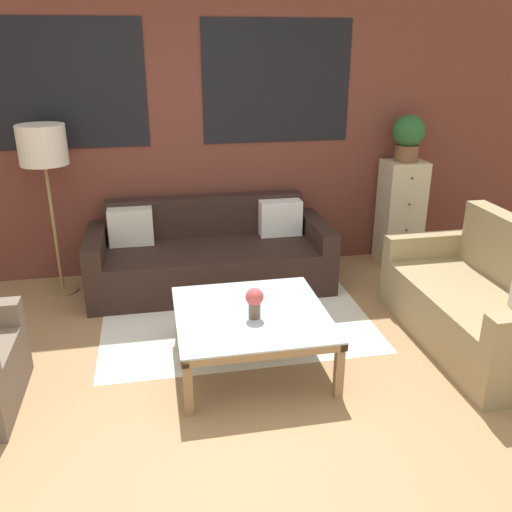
{
  "coord_description": "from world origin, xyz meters",
  "views": [
    {
      "loc": [
        -0.25,
        -2.74,
        2.13
      ],
      "look_at": [
        0.52,
        1.21,
        0.55
      ],
      "focal_mm": 38.0,
      "sensor_mm": 36.0,
      "label": 1
    }
  ],
  "objects_px": {
    "coffee_table": "(251,319)",
    "drawer_cabinet": "(400,212)",
    "settee_vintage": "(482,305)",
    "flower_vase": "(254,301)",
    "floor_lamp": "(43,151)",
    "potted_plant": "(408,136)",
    "couch_dark": "(210,257)"
  },
  "relations": [
    {
      "from": "coffee_table",
      "to": "drawer_cabinet",
      "type": "bearing_deg",
      "value": 41.84
    },
    {
      "from": "settee_vintage",
      "to": "flower_vase",
      "type": "bearing_deg",
      "value": -178.01
    },
    {
      "from": "settee_vintage",
      "to": "flower_vase",
      "type": "xyz_separation_m",
      "value": [
        -1.75,
        -0.06,
        0.23
      ]
    },
    {
      "from": "floor_lamp",
      "to": "potted_plant",
      "type": "distance_m",
      "value": 3.35
    },
    {
      "from": "drawer_cabinet",
      "to": "potted_plant",
      "type": "xyz_separation_m",
      "value": [
        0.0,
        0.0,
        0.77
      ]
    },
    {
      "from": "coffee_table",
      "to": "potted_plant",
      "type": "height_order",
      "value": "potted_plant"
    },
    {
      "from": "floor_lamp",
      "to": "flower_vase",
      "type": "height_order",
      "value": "floor_lamp"
    },
    {
      "from": "floor_lamp",
      "to": "potted_plant",
      "type": "xyz_separation_m",
      "value": [
        3.35,
        0.13,
        0.0
      ]
    },
    {
      "from": "couch_dark",
      "to": "drawer_cabinet",
      "type": "distance_m",
      "value": 2.02
    },
    {
      "from": "coffee_table",
      "to": "potted_plant",
      "type": "distance_m",
      "value": 2.67
    },
    {
      "from": "drawer_cabinet",
      "to": "flower_vase",
      "type": "relative_size",
      "value": 4.89
    },
    {
      "from": "flower_vase",
      "to": "potted_plant",
      "type": "bearing_deg",
      "value": 43.3
    },
    {
      "from": "floor_lamp",
      "to": "drawer_cabinet",
      "type": "xyz_separation_m",
      "value": [
        3.35,
        0.13,
        -0.77
      ]
    },
    {
      "from": "couch_dark",
      "to": "coffee_table",
      "type": "relative_size",
      "value": 2.12
    },
    {
      "from": "couch_dark",
      "to": "floor_lamp",
      "type": "height_order",
      "value": "floor_lamp"
    },
    {
      "from": "settee_vintage",
      "to": "coffee_table",
      "type": "bearing_deg",
      "value": 179.37
    },
    {
      "from": "couch_dark",
      "to": "flower_vase",
      "type": "xyz_separation_m",
      "value": [
        0.13,
        -1.51,
        0.26
      ]
    },
    {
      "from": "floor_lamp",
      "to": "drawer_cabinet",
      "type": "relative_size",
      "value": 1.44
    },
    {
      "from": "settee_vintage",
      "to": "drawer_cabinet",
      "type": "relative_size",
      "value": 1.53
    },
    {
      "from": "floor_lamp",
      "to": "drawer_cabinet",
      "type": "distance_m",
      "value": 3.44
    },
    {
      "from": "floor_lamp",
      "to": "flower_vase",
      "type": "xyz_separation_m",
      "value": [
        1.49,
        -1.62,
        -0.76
      ]
    },
    {
      "from": "potted_plant",
      "to": "flower_vase",
      "type": "relative_size",
      "value": 2.09
    },
    {
      "from": "couch_dark",
      "to": "potted_plant",
      "type": "bearing_deg",
      "value": 6.83
    },
    {
      "from": "settee_vintage",
      "to": "floor_lamp",
      "type": "bearing_deg",
      "value": 154.26
    },
    {
      "from": "coffee_table",
      "to": "drawer_cabinet",
      "type": "relative_size",
      "value": 0.98
    },
    {
      "from": "potted_plant",
      "to": "coffee_table",
      "type": "bearing_deg",
      "value": -138.16
    },
    {
      "from": "couch_dark",
      "to": "floor_lamp",
      "type": "distance_m",
      "value": 1.71
    },
    {
      "from": "floor_lamp",
      "to": "drawer_cabinet",
      "type": "bearing_deg",
      "value": 2.17
    },
    {
      "from": "floor_lamp",
      "to": "potted_plant",
      "type": "height_order",
      "value": "floor_lamp"
    },
    {
      "from": "coffee_table",
      "to": "couch_dark",
      "type": "bearing_deg",
      "value": 94.89
    },
    {
      "from": "settee_vintage",
      "to": "flower_vase",
      "type": "relative_size",
      "value": 7.49
    },
    {
      "from": "coffee_table",
      "to": "potted_plant",
      "type": "bearing_deg",
      "value": 41.84
    }
  ]
}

